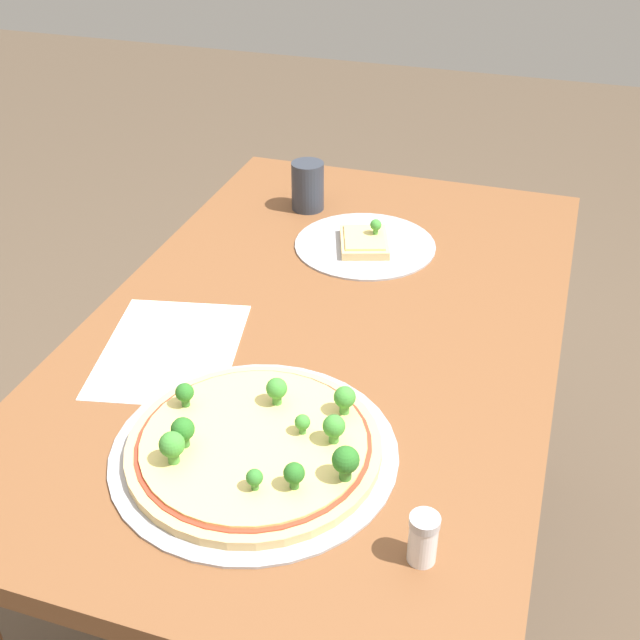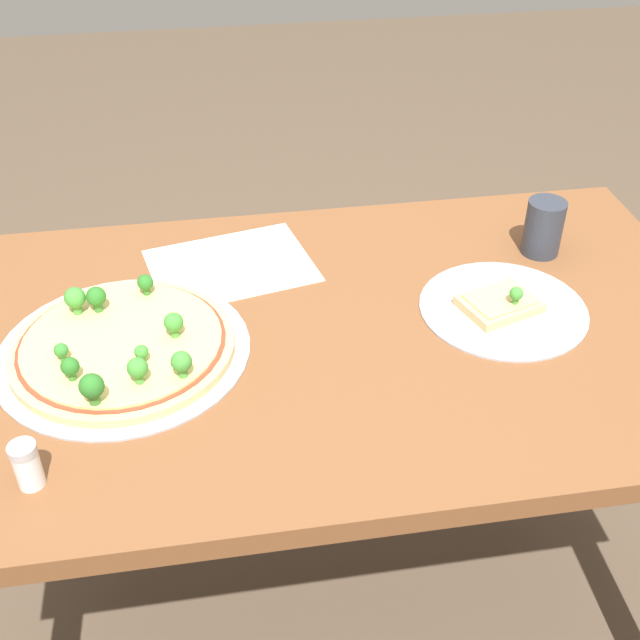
# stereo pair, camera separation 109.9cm
# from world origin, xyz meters

# --- Properties ---
(ground_plane) EXTENTS (8.00, 8.00, 0.00)m
(ground_plane) POSITION_xyz_m (0.00, 0.00, 0.00)
(ground_plane) COLOR brown
(dining_table) EXTENTS (1.26, 0.77, 0.73)m
(dining_table) POSITION_xyz_m (0.00, 0.00, 0.63)
(dining_table) COLOR brown
(dining_table) RESTS_ON ground_plane
(pizza_tray_whole) EXTENTS (0.39, 0.39, 0.07)m
(pizza_tray_whole) POSITION_xyz_m (0.34, 0.01, 0.74)
(pizza_tray_whole) COLOR #A3A3A8
(pizza_tray_whole) RESTS_ON dining_table
(pizza_tray_slice) EXTENTS (0.28, 0.28, 0.05)m
(pizza_tray_slice) POSITION_xyz_m (-0.27, -0.00, 0.73)
(pizza_tray_slice) COLOR #A3A3A8
(pizza_tray_slice) RESTS_ON dining_table
(drinking_cup) EXTENTS (0.07, 0.07, 0.10)m
(drinking_cup) POSITION_xyz_m (-0.40, -0.17, 0.78)
(drinking_cup) COLOR #2D333D
(drinking_cup) RESTS_ON dining_table
(condiment_shaker) EXTENTS (0.04, 0.04, 0.07)m
(condiment_shaker) POSITION_xyz_m (0.45, 0.26, 0.76)
(condiment_shaker) COLOR silver
(condiment_shaker) RESTS_ON dining_table
(paper_menu) EXTENTS (0.32, 0.26, 0.00)m
(paper_menu) POSITION_xyz_m (0.16, -0.21, 0.73)
(paper_menu) COLOR white
(paper_menu) RESTS_ON dining_table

